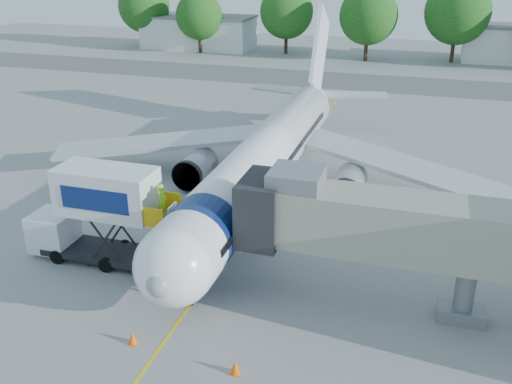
# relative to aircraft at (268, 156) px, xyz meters

# --- Properties ---
(ground) EXTENTS (160.00, 160.00, 0.00)m
(ground) POSITION_rel_aircraft_xyz_m (0.00, -4.12, -2.95)
(ground) COLOR gray
(ground) RESTS_ON ground
(guidance_line) EXTENTS (0.15, 70.00, 0.01)m
(guidance_line) POSITION_rel_aircraft_xyz_m (0.00, -4.12, -2.94)
(guidance_line) COLOR yellow
(guidance_line) RESTS_ON ground
(taxiway_strip) EXTENTS (120.00, 10.00, 0.01)m
(taxiway_strip) POSITION_rel_aircraft_xyz_m (0.00, 37.88, -2.94)
(taxiway_strip) COLOR #59595B
(taxiway_strip) RESTS_ON ground
(aircraft) EXTENTS (34.17, 37.73, 11.35)m
(aircraft) POSITION_rel_aircraft_xyz_m (0.00, 0.00, 0.00)
(aircraft) COLOR white
(aircraft) RESTS_ON ground
(jet_bridge) EXTENTS (13.90, 3.20, 6.60)m
(jet_bridge) POSITION_rel_aircraft_xyz_m (7.99, -11.12, 1.39)
(jet_bridge) COLOR gray
(jet_bridge) RESTS_ON ground
(catering_hiloader) EXTENTS (8.50, 2.44, 5.50)m
(catering_hiloader) POSITION_rel_aircraft_xyz_m (-6.26, -11.12, -0.18)
(catering_hiloader) COLOR black
(catering_hiloader) RESTS_ON ground
(safety_cone_a) EXTENTS (0.42, 0.42, 0.66)m
(safety_cone_a) POSITION_rel_aircraft_xyz_m (3.66, -17.62, -2.63)
(safety_cone_a) COLOR #EF5F0C
(safety_cone_a) RESTS_ON ground
(safety_cone_b) EXTENTS (0.40, 0.40, 0.63)m
(safety_cone_b) POSITION_rel_aircraft_xyz_m (-1.25, -17.13, -2.64)
(safety_cone_b) COLOR #EF5F0C
(safety_cone_b) RESTS_ON ground
(outbuilding_left) EXTENTS (18.40, 8.40, 5.30)m
(outbuilding_left) POSITION_rel_aircraft_xyz_m (-28.00, 55.88, -0.29)
(outbuilding_left) COLOR silver
(outbuilding_left) RESTS_ON ground
(tree_a) EXTENTS (8.51, 8.51, 10.85)m
(tree_a) POSITION_rel_aircraft_xyz_m (-37.11, 54.60, 3.64)
(tree_a) COLOR #382314
(tree_a) RESTS_ON ground
(tree_b) EXTENTS (7.40, 7.40, 9.44)m
(tree_b) POSITION_rel_aircraft_xyz_m (-26.15, 51.85, 2.78)
(tree_b) COLOR #382314
(tree_b) RESTS_ON ground
(tree_c) EXTENTS (8.31, 8.31, 10.59)m
(tree_c) POSITION_rel_aircraft_xyz_m (-12.74, 55.07, 3.48)
(tree_c) COLOR #382314
(tree_c) RESTS_ON ground
(tree_d) EXTENTS (8.48, 8.48, 10.82)m
(tree_d) POSITION_rel_aircraft_xyz_m (0.22, 52.48, 3.62)
(tree_d) COLOR #382314
(tree_d) RESTS_ON ground
(tree_e) EXTENTS (9.32, 9.32, 11.88)m
(tree_e) POSITION_rel_aircraft_xyz_m (12.56, 54.94, 4.27)
(tree_e) COLOR #382314
(tree_e) RESTS_ON ground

